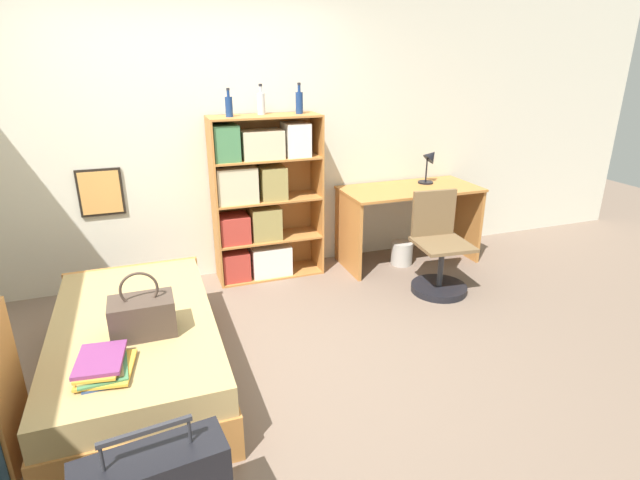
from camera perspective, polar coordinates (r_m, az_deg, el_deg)
ground_plane at (r=3.63m, az=-9.35°, el=-13.43°), size 14.00×14.00×0.00m
wall_back at (r=4.65m, az=-14.13°, el=11.07°), size 10.00×0.09×2.60m
bed at (r=3.50m, az=-20.15°, el=-11.60°), size 1.00×1.84×0.45m
handbag at (r=3.14m, az=-19.62°, el=-8.11°), size 0.37×0.24×0.40m
book_stack_on_bed at (r=2.90m, az=-23.59°, el=-13.03°), size 0.31×0.37×0.08m
bookcase at (r=4.61m, az=-7.12°, el=4.65°), size 0.99×0.35×1.51m
bottle_green at (r=4.40m, az=-10.37°, el=14.85°), size 0.06×0.06×0.24m
bottle_brown at (r=4.53m, az=-6.76°, el=15.30°), size 0.07×0.07×0.26m
bottle_clear at (r=4.57m, az=-2.39°, el=15.50°), size 0.07×0.07×0.27m
desk at (r=5.08m, az=10.14°, el=3.42°), size 1.36×0.65×0.78m
desk_lamp at (r=5.20m, az=12.49°, el=8.84°), size 0.21×0.16×0.36m
desk_chair at (r=4.58m, az=13.39°, el=-2.31°), size 0.50×0.50×0.88m
waste_bin at (r=5.12m, az=9.33°, el=-1.50°), size 0.22×0.22×0.23m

